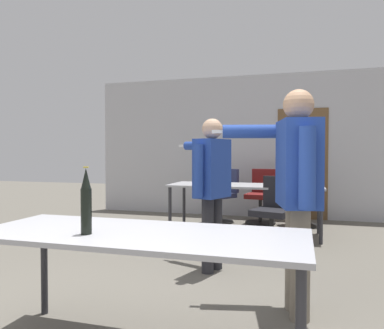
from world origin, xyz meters
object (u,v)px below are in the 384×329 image
(office_chair_near_pushed, at_px, (298,199))
(person_far_watching, at_px, (211,179))
(office_chair_side_rolled, at_px, (261,198))
(person_right_polo, at_px, (296,181))
(beer_bottle, at_px, (86,202))
(office_chair_mid_tucked, at_px, (274,214))
(office_chair_far_right, at_px, (222,197))

(office_chair_near_pushed, bearing_deg, person_far_watching, -38.76)
(office_chair_side_rolled, bearing_deg, person_right_polo, 108.41)
(beer_bottle, bearing_deg, person_far_watching, 80.62)
(office_chair_mid_tucked, bearing_deg, person_far_watching, 83.96)
(office_chair_mid_tucked, distance_m, office_chair_far_right, 1.79)
(person_right_polo, distance_m, office_chair_mid_tucked, 2.22)
(person_right_polo, xyz_separation_m, office_chair_mid_tucked, (-0.31, 2.12, -0.59))
(person_far_watching, bearing_deg, office_chair_side_rolled, 14.38)
(office_chair_near_pushed, bearing_deg, beer_bottle, -35.67)
(office_chair_side_rolled, bearing_deg, office_chair_far_right, 18.29)
(office_chair_mid_tucked, distance_m, office_chair_near_pushed, 1.51)
(office_chair_far_right, bearing_deg, person_right_polo, 142.67)
(person_right_polo, relative_size, office_chair_near_pushed, 1.78)
(person_right_polo, xyz_separation_m, office_chair_side_rolled, (-0.63, 3.71, -0.57))
(person_right_polo, height_order, office_chair_far_right, person_right_polo)
(office_chair_side_rolled, bearing_deg, beer_bottle, 92.31)
(person_right_polo, xyz_separation_m, office_chair_far_right, (-1.32, 3.60, -0.57))
(office_chair_mid_tucked, relative_size, office_chair_near_pushed, 0.95)
(office_chair_side_rolled, distance_m, office_chair_near_pushed, 0.63)
(person_right_polo, bearing_deg, office_chair_near_pushed, -12.22)
(office_chair_side_rolled, xyz_separation_m, office_chair_near_pushed, (0.62, -0.11, 0.01))
(office_chair_side_rolled, bearing_deg, office_chair_mid_tucked, 110.28)
(person_far_watching, distance_m, beer_bottle, 1.88)
(person_right_polo, relative_size, office_chair_mid_tucked, 1.87)
(person_right_polo, relative_size, beer_bottle, 4.28)
(office_chair_near_pushed, distance_m, office_chair_far_right, 1.31)
(office_chair_mid_tucked, bearing_deg, office_chair_near_pushed, -83.93)
(person_far_watching, relative_size, office_chair_side_rolled, 1.68)
(person_right_polo, distance_m, office_chair_near_pushed, 3.65)
(office_chair_far_right, bearing_deg, office_chair_mid_tucked, 157.00)
(person_far_watching, bearing_deg, beer_bottle, -170.44)
(office_chair_mid_tucked, xyz_separation_m, office_chair_near_pushed, (0.30, 1.48, 0.03))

